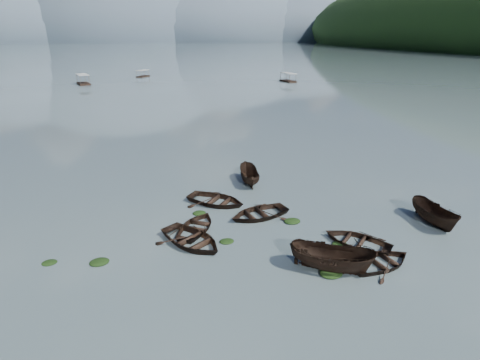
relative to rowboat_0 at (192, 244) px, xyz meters
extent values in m
plane|color=#4E5E61|center=(4.66, -6.26, 0.00)|extent=(2400.00, 2400.00, 0.00)
ellipsoid|color=#475666|center=(-255.34, 893.74, 0.00)|extent=(520.00, 520.00, 280.00)
ellipsoid|color=#475666|center=(-55.34, 893.74, 0.00)|extent=(520.00, 520.00, 340.00)
ellipsoid|color=#475666|center=(144.66, 893.74, 0.00)|extent=(520.00, 520.00, 260.00)
ellipsoid|color=#475666|center=(324.66, 893.74, 0.00)|extent=(520.00, 520.00, 220.00)
imported|color=black|center=(0.00, 0.00, 0.00)|extent=(5.79, 6.17, 1.04)
imported|color=black|center=(0.58, 1.89, 0.00)|extent=(4.82, 5.23, 0.88)
imported|color=black|center=(7.71, -4.90, 0.00)|extent=(5.25, 4.23, 1.93)
imported|color=black|center=(10.76, -2.55, 0.00)|extent=(5.34, 5.40, 0.92)
imported|color=black|center=(10.94, -5.13, 0.00)|extent=(4.76, 3.83, 0.88)
imported|color=black|center=(17.79, -1.14, 0.00)|extent=(1.76, 4.57, 1.76)
imported|color=black|center=(2.67, 5.94, 0.00)|extent=(6.13, 5.90, 1.03)
imported|color=black|center=(5.48, 2.86, 0.00)|extent=(5.43, 4.47, 0.98)
imported|color=black|center=(6.50, 9.87, 0.00)|extent=(2.01, 4.49, 1.69)
ellipsoid|color=black|center=(-5.77, -0.99, 0.00)|extent=(1.19, 0.97, 0.26)
ellipsoid|color=black|center=(2.33, -0.31, 0.00)|extent=(0.99, 0.79, 0.22)
ellipsoid|color=black|center=(7.56, -5.31, 0.00)|extent=(1.37, 1.10, 0.30)
ellipsoid|color=black|center=(7.58, 1.43, 0.00)|extent=(0.81, 0.68, 0.18)
ellipsoid|color=black|center=(9.59, -2.38, 0.00)|extent=(1.04, 0.82, 0.21)
ellipsoid|color=black|center=(-8.77, -0.32, 0.00)|extent=(0.91, 0.74, 0.19)
ellipsoid|color=black|center=(1.07, 4.39, 0.00)|extent=(1.06, 0.88, 0.22)
ellipsoid|color=black|center=(7.67, 1.40, 0.00)|extent=(1.25, 1.00, 0.27)
camera|label=1|loc=(-1.79, -21.98, 13.09)|focal=28.00mm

